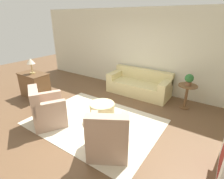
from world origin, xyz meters
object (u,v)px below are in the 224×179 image
Objects in this scene: side_table at (187,93)px; dresser at (35,85)px; armchair_right at (108,138)px; couch at (139,85)px; armchair_left at (47,110)px; ottoman_table at (102,109)px; table_lamp at (31,62)px; potted_plant_on_side_table at (189,79)px.

dresser is (-4.36, -1.98, -0.06)m from side_table.
armchair_right is 1.04× the size of dresser.
couch is at bearing 37.76° from dresser.
armchair_left is 3.85m from side_table.
armchair_left is at bearing -25.79° from dresser.
ottoman_table is 1.30× the size of table_lamp.
couch reaches higher than ottoman_table.
armchair_right is at bearing -13.18° from table_lamp.
table_lamp reaches higher than side_table.
couch is 3.61m from table_lamp.
potted_plant_on_side_table reaches higher than ottoman_table.
side_table is 1.44× the size of table_lamp.
ottoman_table is (0.99, 0.95, -0.09)m from armchair_left.
armchair_left is 2.09m from table_lamp.
dresser is at bearing -177.71° from ottoman_table.
armchair_left reaches higher than dresser.
potted_plant_on_side_table is (1.59, -0.17, 0.58)m from couch.
armchair_right reaches higher than side_table.
couch reaches higher than side_table.
side_table is at bearing 74.57° from armchair_right.
potted_plant_on_side_table is (0.78, 2.82, 0.51)m from armchair_right.
table_lamp reaches higher than armchair_right.
armchair_left is 1.93m from dresser.
table_lamp is (-1.74, 0.84, 0.80)m from armchair_left.
couch is 3.16m from armchair_left.
table_lamp is at bearing -90.00° from dresser.
table_lamp is at bearing -155.58° from potted_plant_on_side_table.
armchair_left is 1.43× the size of side_table.
potted_plant_on_side_table is at bearing 24.42° from dresser.
couch is at bearing 105.19° from armchair_right.
side_table is at bearing 47.05° from armchair_left.
dresser is 3.02× the size of potted_plant_on_side_table.
armchair_right is 2.07× the size of table_lamp.
side_table is 4.79m from dresser.
couch is 3.51m from dresser.
potted_plant_on_side_table is at bearing 74.57° from armchair_right.
potted_plant_on_side_table is (2.62, 2.82, 0.51)m from armchair_left.
potted_plant_on_side_table is at bearing -6.00° from couch.
potted_plant_on_side_table reaches higher than side_table.
potted_plant_on_side_table reaches higher than armchair_left.
dresser is 1.99× the size of table_lamp.
ottoman_table is (-0.05, -2.04, -0.02)m from couch.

